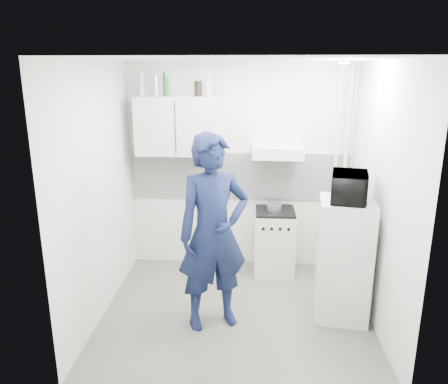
{
  "coord_description": "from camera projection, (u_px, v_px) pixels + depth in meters",
  "views": [
    {
      "loc": [
        0.13,
        -4.16,
        2.52
      ],
      "look_at": [
        -0.14,
        0.3,
        1.25
      ],
      "focal_mm": 35.0,
      "sensor_mm": 36.0,
      "label": 1
    }
  ],
  "objects": [
    {
      "name": "floor",
      "position": [
        236.0,
        311.0,
        4.69
      ],
      "size": [
        2.8,
        2.8,
        0.0
      ],
      "primitive_type": "plane",
      "color": "#5E5E53",
      "rests_on": "ground"
    },
    {
      "name": "ceiling",
      "position": [
        238.0,
        59.0,
        3.98
      ],
      "size": [
        2.8,
        2.8,
        0.0
      ],
      "primitive_type": "plane",
      "color": "white",
      "rests_on": "wall_back"
    },
    {
      "name": "wall_back",
      "position": [
        240.0,
        168.0,
        5.54
      ],
      "size": [
        2.8,
        0.0,
        2.8
      ],
      "primitive_type": "plane",
      "rotation": [
        1.57,
        0.0,
        0.0
      ],
      "color": "silver",
      "rests_on": "floor"
    },
    {
      "name": "wall_left",
      "position": [
        98.0,
        193.0,
        4.42
      ],
      "size": [
        0.0,
        2.6,
        2.6
      ],
      "primitive_type": "plane",
      "rotation": [
        1.57,
        0.0,
        1.57
      ],
      "color": "silver",
      "rests_on": "floor"
    },
    {
      "name": "wall_right",
      "position": [
        380.0,
        198.0,
        4.25
      ],
      "size": [
        0.0,
        2.6,
        2.6
      ],
      "primitive_type": "plane",
      "rotation": [
        1.57,
        0.0,
        -1.57
      ],
      "color": "silver",
      "rests_on": "floor"
    },
    {
      "name": "person",
      "position": [
        213.0,
        233.0,
        4.23
      ],
      "size": [
        0.84,
        0.71,
        1.96
      ],
      "primitive_type": "imported",
      "rotation": [
        0.0,
        0.0,
        0.4
      ],
      "color": "#101736",
      "rests_on": "floor"
    },
    {
      "name": "stove",
      "position": [
        274.0,
        242.0,
        5.52
      ],
      "size": [
        0.5,
        0.5,
        0.8
      ],
      "primitive_type": "cube",
      "color": "beige",
      "rests_on": "floor"
    },
    {
      "name": "fridge",
      "position": [
        343.0,
        260.0,
        4.46
      ],
      "size": [
        0.59,
        0.59,
        1.27
      ],
      "primitive_type": "cube",
      "rotation": [
        0.0,
        0.0,
        -0.12
      ],
      "color": "silver",
      "rests_on": "floor"
    },
    {
      "name": "stove_top",
      "position": [
        275.0,
        211.0,
        5.4
      ],
      "size": [
        0.48,
        0.48,
        0.03
      ],
      "primitive_type": "cube",
      "color": "black",
      "rests_on": "stove"
    },
    {
      "name": "saucepan",
      "position": [
        274.0,
        207.0,
        5.37
      ],
      "size": [
        0.18,
        0.18,
        0.1
      ],
      "primitive_type": "cylinder",
      "color": "silver",
      "rests_on": "stove_top"
    },
    {
      "name": "microwave",
      "position": [
        349.0,
        187.0,
        4.25
      ],
      "size": [
        0.55,
        0.43,
        0.27
      ],
      "primitive_type": "imported",
      "rotation": [
        0.0,
        0.0,
        1.37
      ],
      "color": "black",
      "rests_on": "fridge"
    },
    {
      "name": "bottle_a",
      "position": [
        141.0,
        84.0,
        5.15
      ],
      "size": [
        0.06,
        0.06,
        0.27
      ],
      "primitive_type": "cylinder",
      "color": "#B2B7BC",
      "rests_on": "upper_cabinet"
    },
    {
      "name": "bottle_b",
      "position": [
        156.0,
        86.0,
        5.15
      ],
      "size": [
        0.06,
        0.06,
        0.24
      ],
      "primitive_type": "cylinder",
      "color": "silver",
      "rests_on": "upper_cabinet"
    },
    {
      "name": "bottle_c",
      "position": [
        166.0,
        84.0,
        5.14
      ],
      "size": [
        0.07,
        0.07,
        0.27
      ],
      "primitive_type": "cylinder",
      "color": "#144C1E",
      "rests_on": "upper_cabinet"
    },
    {
      "name": "canister_b",
      "position": [
        198.0,
        89.0,
        5.13
      ],
      "size": [
        0.09,
        0.09,
        0.18
      ],
      "primitive_type": "cylinder",
      "color": "black",
      "rests_on": "upper_cabinet"
    },
    {
      "name": "bottle_e",
      "position": [
        208.0,
        84.0,
        5.11
      ],
      "size": [
        0.07,
        0.07,
        0.28
      ],
      "primitive_type": "cylinder",
      "color": "#B2B7BC",
      "rests_on": "upper_cabinet"
    },
    {
      "name": "upper_cabinet",
      "position": [
        178.0,
        126.0,
        5.26
      ],
      "size": [
        1.0,
        0.35,
        0.7
      ],
      "primitive_type": "cube",
      "color": "silver",
      "rests_on": "wall_back"
    },
    {
      "name": "range_hood",
      "position": [
        277.0,
        151.0,
        5.2
      ],
      "size": [
        0.6,
        0.5,
        0.14
      ],
      "primitive_type": "cube",
      "color": "beige",
      "rests_on": "wall_back"
    },
    {
      "name": "backsplash",
      "position": [
        240.0,
        176.0,
        5.55
      ],
      "size": [
        2.74,
        0.03,
        0.6
      ],
      "primitive_type": "cube",
      "color": "white",
      "rests_on": "wall_back"
    },
    {
      "name": "pipe_a",
      "position": [
        345.0,
        171.0,
        5.38
      ],
      "size": [
        0.05,
        0.05,
        2.6
      ],
      "primitive_type": "cylinder",
      "color": "beige",
      "rests_on": "floor"
    },
    {
      "name": "pipe_b",
      "position": [
        335.0,
        171.0,
        5.39
      ],
      "size": [
        0.04,
        0.04,
        2.6
      ],
      "primitive_type": "cylinder",
      "color": "beige",
      "rests_on": "floor"
    },
    {
      "name": "ceiling_spot_fixture",
      "position": [
        344.0,
        63.0,
        4.12
      ],
      "size": [
        0.1,
        0.1,
        0.02
      ],
      "primitive_type": "cylinder",
      "color": "white",
      "rests_on": "ceiling"
    }
  ]
}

